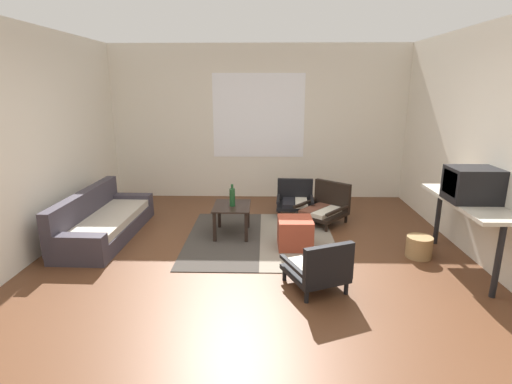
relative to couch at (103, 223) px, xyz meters
The scene contains 16 objects.
ground_plane 2.29m from the couch, 23.99° to the right, with size 7.80×7.80×0.00m, color #56331E.
far_wall_with_window 3.20m from the couch, 45.64° to the left, with size 5.60×0.13×2.70m.
side_wall_right 4.92m from the couch, ahead, with size 0.12×6.60×2.70m, color silver.
side_wall_left 1.43m from the couch, 132.51° to the right, with size 0.12×6.60×2.70m, color silver.
area_rug 2.16m from the couch, ahead, with size 1.97×2.05×0.01m.
couch is the anchor object (origin of this frame).
coffee_table 1.77m from the couch, ahead, with size 0.50×0.62×0.42m.
armchair_by_window 2.89m from the couch, 21.42° to the left, with size 0.60×0.56×0.54m.
armchair_striped_foreground 3.09m from the couch, 27.14° to the right, with size 0.71×0.73×0.56m.
armchair_corner 3.19m from the couch, 12.36° to the left, with size 0.87×0.87×0.59m.
ottoman_orange 2.61m from the couch, ahead, with size 0.43×0.43×0.39m, color #993D28.
console_shelf 4.54m from the couch, 10.44° to the right, with size 0.46×1.48×0.79m.
crt_television 4.59m from the couch, 11.02° to the right, with size 0.51×0.41×0.37m.
clay_vase 4.52m from the couch, ahead, with size 0.19×0.19×0.30m.
glass_bottle 1.80m from the couch, ahead, with size 0.07×0.07×0.30m.
wicker_basket 4.10m from the couch, ahead, with size 0.30×0.30×0.26m, color #9E7A4C.
Camera 1 is at (0.12, -4.11, 2.01)m, focal length 27.81 mm.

